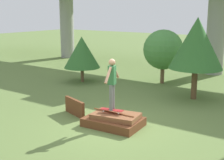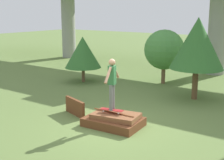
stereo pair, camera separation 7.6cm
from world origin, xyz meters
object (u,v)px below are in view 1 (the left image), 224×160
skater (112,81)px  tree_behind_right (197,43)px  tree_behind_left (163,50)px  skateboard (112,110)px  tree_mid_back (82,52)px

skater → tree_behind_right: size_ratio=0.48×
tree_behind_left → tree_behind_right: tree_behind_right is taller
skater → tree_behind_left: (-1.42, 6.75, 0.23)m
tree_behind_right → skateboard: bearing=-102.6°
tree_behind_left → skater: bearing=-78.1°
skater → tree_behind_left: bearing=101.9°
skater → tree_mid_back: 6.88m
skateboard → tree_mid_back: size_ratio=0.33×
tree_behind_right → skater: bearing=-102.6°
tree_behind_left → tree_mid_back: size_ratio=1.16×
tree_behind_left → tree_mid_back: (-3.73, -2.18, -0.18)m
skater → tree_behind_right: tree_behind_right is taller
skateboard → tree_behind_right: (1.06, 4.77, 1.88)m
skateboard → tree_mid_back: 6.96m
tree_behind_left → tree_mid_back: bearing=-149.7°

